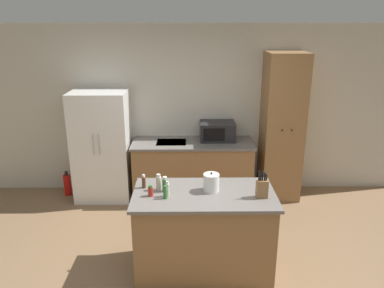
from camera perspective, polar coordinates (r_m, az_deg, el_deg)
The scene contains 16 objects.
ground_plane at distance 4.27m, azimuth 0.45°, elevation -19.64°, with size 14.00×14.00×0.00m, color #846647.
wall_back at distance 5.85m, azimuth 0.09°, elevation 5.18°, with size 7.20×0.06×2.60m.
refrigerator at distance 5.80m, azimuth -13.54°, elevation -0.29°, with size 0.82×0.65×1.66m.
back_counter at distance 5.77m, azimuth 0.09°, elevation -3.88°, with size 1.82×0.69×0.89m.
pantry_cabinet at distance 5.76m, azimuth 13.52°, elevation 2.46°, with size 0.57×0.60×2.21m.
kitchen_island at distance 4.13m, azimuth 1.79°, elevation -13.24°, with size 1.48×0.80×0.93m.
microwave at distance 5.70m, azimuth 3.88°, elevation 1.98°, with size 0.53×0.40×0.28m.
knife_block at distance 3.84m, azimuth 10.61°, elevation -6.61°, with size 0.12×0.07×0.29m.
spice_bottle_tall_dark at distance 4.03m, azimuth -7.36°, elevation -5.71°, with size 0.04×0.04×0.15m.
spice_bottle_short_red at distance 3.93m, azimuth -4.13°, elevation -6.18°, with size 0.06×0.06×0.16m.
spice_bottle_amber_oil at distance 3.82m, azimuth -3.76°, elevation -6.90°, with size 0.04×0.04×0.16m.
spice_bottle_green_herb at distance 3.96m, azimuth -5.09°, elevation -5.87°, with size 0.06×0.06×0.18m.
spice_bottle_pale_salt at distance 3.78m, azimuth -4.10°, elevation -7.41°, with size 0.04×0.04×0.14m.
spice_bottle_orange_cap at distance 3.85m, azimuth -6.33°, elevation -7.15°, with size 0.05×0.05×0.12m.
kettle at distance 3.92m, azimuth 2.96°, elevation -5.87°, with size 0.17×0.17×0.21m.
fire_extinguisher at distance 6.24m, azimuth -18.45°, elevation -5.86°, with size 0.11×0.11×0.39m.
Camera 1 is at (-0.07, -3.37, 2.62)m, focal length 35.00 mm.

